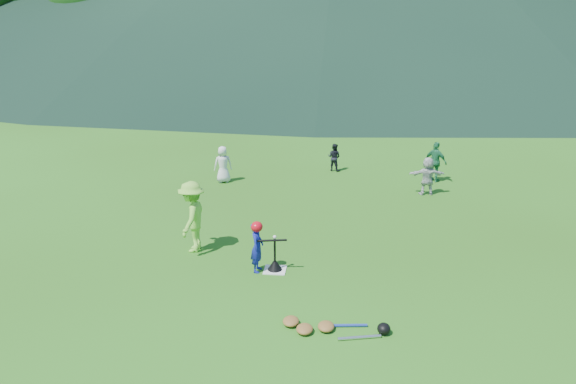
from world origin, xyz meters
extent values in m
plane|color=#285313|center=(0.00, 0.00, 0.00)|extent=(120.00, 120.00, 0.00)
cube|color=silver|center=(0.00, 0.00, 0.01)|extent=(0.45, 0.45, 0.02)
sphere|color=white|center=(0.00, 0.00, 0.74)|extent=(0.08, 0.08, 0.08)
imported|color=navy|center=(-0.35, -0.06, 0.52)|extent=(0.27, 0.39, 1.05)
imported|color=#81D23E|center=(-1.93, 0.83, 0.79)|extent=(0.62, 1.05, 1.59)
imported|color=silver|center=(-2.42, 6.12, 0.57)|extent=(0.65, 0.54, 1.14)
imported|color=black|center=(0.97, 7.82, 0.46)|extent=(0.55, 0.49, 0.93)
imported|color=#216E44|center=(4.14, 6.89, 0.63)|extent=(0.78, 0.68, 1.26)
imported|color=#BBBBBB|center=(3.73, 5.52, 0.56)|extent=(1.07, 0.45, 1.12)
cone|color=black|center=(0.00, 0.00, 0.11)|extent=(0.30, 0.30, 0.18)
cylinder|color=black|center=(0.00, 0.00, 0.45)|extent=(0.04, 0.04, 0.50)
ellipsoid|color=red|center=(-0.35, -0.06, 0.97)|extent=(0.24, 0.26, 0.22)
cylinder|color=black|center=(-0.05, -0.09, 0.70)|extent=(0.62, 0.11, 0.07)
ellipsoid|color=olive|center=(0.79, -2.28, 0.06)|extent=(0.28, 0.34, 0.13)
ellipsoid|color=olive|center=(1.14, -2.16, 0.06)|extent=(0.28, 0.34, 0.13)
ellipsoid|color=olive|center=(0.54, -2.06, 0.06)|extent=(0.28, 0.34, 0.13)
cylinder|color=silver|center=(1.69, -2.38, 0.03)|extent=(0.71, 0.23, 0.06)
cylinder|color=#263FA5|center=(1.49, -2.03, 0.03)|extent=(0.68, 0.14, 0.05)
ellipsoid|color=black|center=(2.09, -2.18, 0.09)|extent=(0.22, 0.24, 0.19)
cube|color=gray|center=(0.00, 28.00, 0.60)|extent=(70.00, 0.03, 1.20)
cube|color=yellow|center=(0.00, 28.00, 1.24)|extent=(70.00, 0.08, 0.08)
cylinder|color=gray|center=(0.00, 28.00, 0.60)|extent=(0.07, 0.07, 1.30)
cylinder|color=#382314|center=(-22.40, 35.00, 2.17)|extent=(0.56, 0.56, 4.34)
cylinder|color=#382314|center=(-17.60, 32.00, 1.59)|extent=(0.56, 0.56, 3.18)
cylinder|color=#382314|center=(-12.80, 33.50, 1.89)|extent=(0.56, 0.56, 3.78)
cylinder|color=#382314|center=(-8.00, 35.00, 2.19)|extent=(0.56, 0.56, 4.38)
cylinder|color=#382314|center=(-3.20, 32.00, 1.61)|extent=(0.56, 0.56, 3.22)
cylinder|color=#382314|center=(1.60, 33.50, 1.91)|extent=(0.56, 0.56, 3.81)
cylinder|color=#382314|center=(6.40, 35.00, 2.20)|extent=(0.56, 0.56, 4.41)
cylinder|color=#382314|center=(11.20, 32.00, 1.63)|extent=(0.56, 0.56, 3.25)
cylinder|color=#382314|center=(16.00, 33.50, 1.92)|extent=(0.56, 0.56, 3.85)
camera|label=1|loc=(1.40, -10.40, 5.04)|focal=35.00mm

